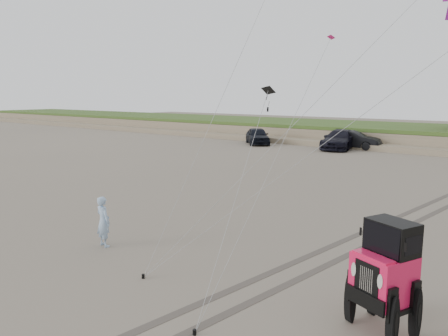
{
  "coord_description": "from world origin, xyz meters",
  "views": [
    {
      "loc": [
        6.77,
        -7.57,
        4.88
      ],
      "look_at": [
        -1.46,
        3.0,
        2.6
      ],
      "focal_mm": 35.0,
      "sensor_mm": 36.0,
      "label": 1
    }
  ],
  "objects": [
    {
      "name": "truck_a",
      "position": [
        -16.91,
        28.21,
        0.81
      ],
      "size": [
        4.65,
        4.83,
        1.63
      ],
      "primitive_type": "imported",
      "rotation": [
        0.0,
        0.0,
        0.74
      ],
      "color": "black",
      "rests_on": "ground"
    },
    {
      "name": "ground",
      "position": [
        0.0,
        0.0,
        0.0
      ],
      "size": [
        160.0,
        160.0,
        0.0
      ],
      "primitive_type": "plane",
      "color": "#6B6054",
      "rests_on": "ground"
    },
    {
      "name": "truck_c",
      "position": [
        -8.92,
        29.48,
        0.85
      ],
      "size": [
        3.26,
        6.17,
        1.7
      ],
      "primitive_type": "imported",
      "rotation": [
        0.0,
        0.0,
        0.15
      ],
      "color": "black",
      "rests_on": "ground"
    },
    {
      "name": "jeep",
      "position": [
        4.17,
        1.1,
        0.94
      ],
      "size": [
        3.96,
        5.48,
        1.87
      ],
      "primitive_type": null,
      "rotation": [
        0.0,
        0.0,
        -0.4
      ],
      "color": "#EF184D",
      "rests_on": "ground"
    },
    {
      "name": "man",
      "position": [
        -4.62,
        0.74,
        0.82
      ],
      "size": [
        0.65,
        0.48,
        1.65
      ],
      "primitive_type": "imported",
      "rotation": [
        0.0,
        0.0,
        3.0
      ],
      "color": "#8AA1D6",
      "rests_on": "ground"
    },
    {
      "name": "truck_b",
      "position": [
        -8.11,
        30.42,
        0.8
      ],
      "size": [
        5.03,
        2.17,
        1.61
      ],
      "primitive_type": "imported",
      "rotation": [
        0.0,
        0.0,
        1.67
      ],
      "color": "black",
      "rests_on": "ground"
    },
    {
      "name": "stake_main",
      "position": [
        -1.71,
        -0.2,
        0.06
      ],
      "size": [
        0.08,
        0.08,
        0.12
      ],
      "primitive_type": "cylinder",
      "color": "black",
      "rests_on": "ground"
    },
    {
      "name": "tire_tracks",
      "position": [
        2.0,
        8.0,
        0.0
      ],
      "size": [
        5.22,
        29.74,
        0.01
      ],
      "color": "#4C443D",
      "rests_on": "ground"
    },
    {
      "name": "stake_aux",
      "position": [
        1.23,
        -1.44,
        0.06
      ],
      "size": [
        0.08,
        0.08,
        0.12
      ],
      "primitive_type": "cylinder",
      "color": "black",
      "rests_on": "ground"
    }
  ]
}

